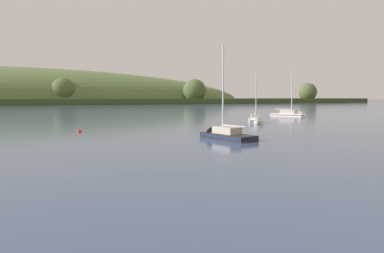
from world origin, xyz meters
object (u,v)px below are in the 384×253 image
at_px(sailboat_outer_reach, 222,137).
at_px(mooring_buoy_midchannel, 79,132).
at_px(sailboat_midwater_white, 292,115).
at_px(sailboat_near_mooring, 256,121).

height_order(sailboat_outer_reach, mooring_buoy_midchannel, sailboat_outer_reach).
distance_m(sailboat_outer_reach, mooring_buoy_midchannel, 17.86).
bearing_deg(mooring_buoy_midchannel, sailboat_outer_reach, -42.96).
distance_m(sailboat_midwater_white, mooring_buoy_midchannel, 48.58).
xyz_separation_m(sailboat_near_mooring, sailboat_midwater_white, (17.16, 13.77, 0.01)).
xyz_separation_m(sailboat_near_mooring, sailboat_outer_reach, (-14.38, -17.64, -0.11)).
distance_m(sailboat_near_mooring, sailboat_midwater_white, 22.01).
bearing_deg(sailboat_midwater_white, mooring_buoy_midchannel, -99.72).
height_order(sailboat_midwater_white, sailboat_outer_reach, sailboat_midwater_white).
bearing_deg(sailboat_midwater_white, sailboat_near_mooring, -84.30).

